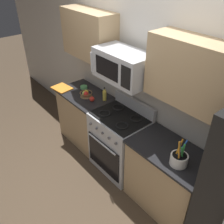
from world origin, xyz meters
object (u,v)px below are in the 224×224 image
(apple_loose, at_px, (92,99))
(bottle_oil, at_px, (105,94))
(utensil_crock, at_px, (179,159))
(range_oven, at_px, (120,142))
(fruit_basket, at_px, (86,94))
(prep_bowl, at_px, (84,87))
(microwave, at_px, (123,66))
(cutting_board, at_px, (62,88))

(apple_loose, bearing_deg, bottle_oil, 60.59)
(apple_loose, bearing_deg, utensil_crock, -2.21)
(range_oven, distance_m, apple_loose, 0.76)
(fruit_basket, bearing_deg, utensil_crock, -2.39)
(range_oven, relative_size, apple_loose, 14.25)
(prep_bowl, bearing_deg, fruit_basket, -27.69)
(fruit_basket, distance_m, prep_bowl, 0.27)
(range_oven, bearing_deg, microwave, 90.05)
(fruit_basket, xyz_separation_m, cutting_board, (-0.47, -0.15, -0.04))
(utensil_crock, relative_size, apple_loose, 4.46)
(microwave, relative_size, utensil_crock, 2.17)
(bottle_oil, bearing_deg, prep_bowl, -176.93)
(apple_loose, bearing_deg, microwave, 6.77)
(bottle_oil, distance_m, prep_bowl, 0.52)
(fruit_basket, relative_size, bottle_oil, 0.93)
(range_oven, bearing_deg, fruit_basket, -177.62)
(utensil_crock, bearing_deg, fruit_basket, 177.61)
(microwave, xyz_separation_m, prep_bowl, (-1.01, 0.07, -0.71))
(fruit_basket, xyz_separation_m, bottle_oil, (0.27, 0.15, 0.05))
(apple_loose, xyz_separation_m, cutting_board, (-0.65, -0.14, -0.03))
(range_oven, xyz_separation_m, fruit_basket, (-0.77, -0.03, 0.48))
(fruit_basket, height_order, apple_loose, fruit_basket)
(utensil_crock, height_order, fruit_basket, utensil_crock)
(microwave, xyz_separation_m, apple_loose, (-0.59, -0.07, -0.70))
(range_oven, relative_size, cutting_board, 3.52)
(microwave, relative_size, fruit_basket, 3.76)
(microwave, xyz_separation_m, bottle_oil, (-0.50, 0.10, -0.64))
(fruit_basket, bearing_deg, bottle_oil, 29.44)
(range_oven, relative_size, microwave, 1.47)
(apple_loose, xyz_separation_m, bottle_oil, (0.09, 0.17, 0.06))
(fruit_basket, relative_size, apple_loose, 2.57)
(fruit_basket, distance_m, bottle_oil, 0.32)
(microwave, height_order, fruit_basket, microwave)
(apple_loose, bearing_deg, fruit_basket, 176.00)
(microwave, distance_m, cutting_board, 1.46)
(utensil_crock, bearing_deg, cutting_board, -178.08)
(utensil_crock, xyz_separation_m, cutting_board, (-2.30, -0.08, -0.07))
(utensil_crock, relative_size, cutting_board, 1.10)
(fruit_basket, distance_m, apple_loose, 0.18)
(apple_loose, height_order, prep_bowl, apple_loose)
(apple_loose, bearing_deg, prep_bowl, 161.69)
(fruit_basket, xyz_separation_m, apple_loose, (0.18, -0.01, -0.01))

